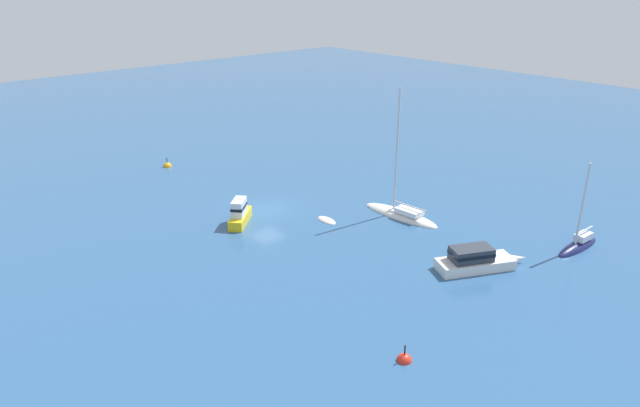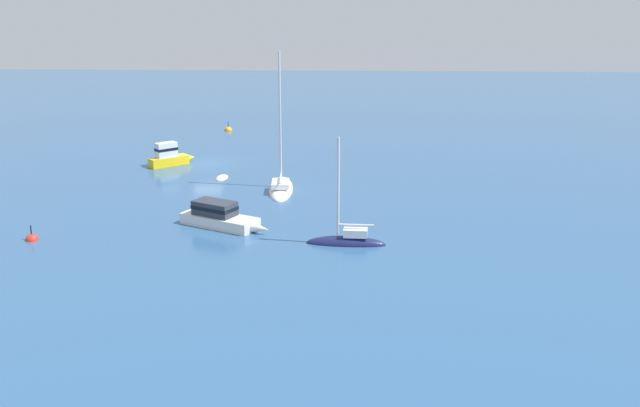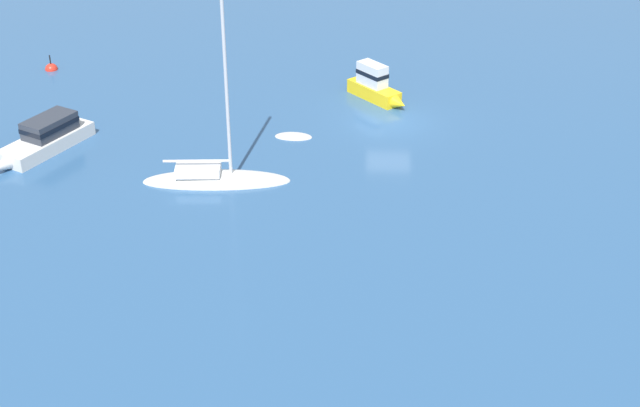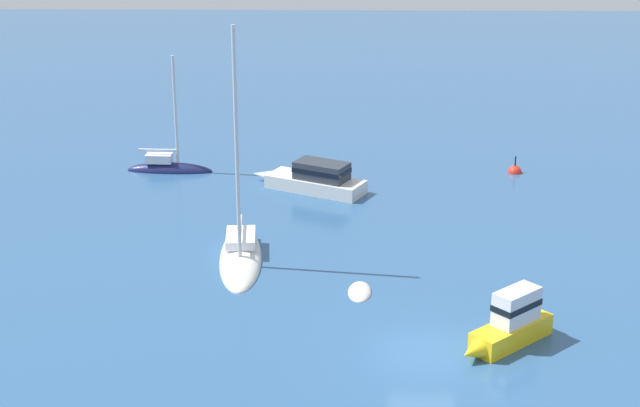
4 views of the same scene
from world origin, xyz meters
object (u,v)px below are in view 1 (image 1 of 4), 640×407
Objects in this scene: sailboat_1 at (401,214)px; channel_buoy at (404,360)px; motor_cruiser at (240,213)px; dinghy at (327,221)px; mooring_buoy at (168,166)px; sailboat at (578,246)px; cabin_cruiser at (476,260)px.

channel_buoy is at bearing 127.38° from sailboat_1.
motor_cruiser is 2.89× the size of channel_buoy.
mooring_buoy is at bearing 11.00° from dinghy.
sailboat_1 is at bearing -120.10° from dinghy.
sailboat is 39.54m from mooring_buoy.
dinghy is 21.47m from mooring_buoy.
motor_cruiser is 0.35× the size of sailboat_1.
motor_cruiser is 2.84× the size of mooring_buoy.
cabin_cruiser is (7.55, -17.09, -0.14)m from motor_cruiser.
dinghy is 6.26m from sailboat_1.
mooring_buoy is (2.37, 16.88, -0.82)m from motor_cruiser.
motor_cruiser is at bearing 53.93° from dinghy.
mooring_buoy is at bearing 40.14° from motor_cruiser.
motor_cruiser is at bearing 140.96° from cabin_cruiser.
sailboat_1 is (10.66, -7.77, -0.66)m from motor_cruiser.
channel_buoy is (-11.22, -3.29, -0.68)m from cabin_cruiser.
motor_cruiser is 17.07m from mooring_buoy.
cabin_cruiser is at bearing -81.33° from mooring_buoy.
mooring_buoy is at bearing -67.12° from sailboat.
sailboat is 19.57m from channel_buoy.
cabin_cruiser reaches higher than mooring_buoy.
sailboat reaches higher than dinghy.
channel_buoy is at bearing 3.20° from sailboat.
motor_cruiser reaches higher than channel_buoy.
sailboat_1 is (-5.24, 12.50, -0.00)m from sailboat.
channel_buoy is at bearing -142.07° from motor_cruiser.
channel_buoy is at bearing 153.32° from dinghy.
sailboat_1 reaches higher than sailboat.
sailboat reaches higher than cabin_cruiser.
channel_buoy is (-3.67, -20.38, -0.82)m from motor_cruiser.
mooring_buoy is at bearing 125.79° from cabin_cruiser.
motor_cruiser is at bearing -49.02° from sailboat.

